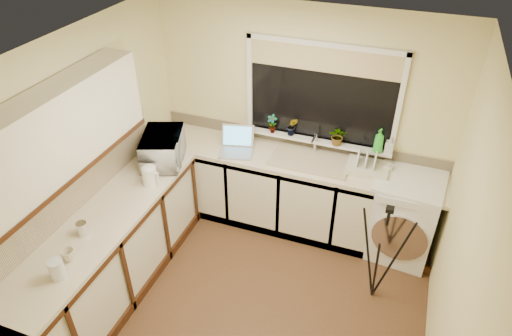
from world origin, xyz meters
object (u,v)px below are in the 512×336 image
at_px(plant_b, 292,126).
at_px(dish_rack, 368,168).
at_px(laptop, 237,145).
at_px(tripod, 380,254).
at_px(plant_a, 272,124).
at_px(plant_d, 338,136).
at_px(cup_left, 68,255).
at_px(soap_bottle_clear, 390,145).
at_px(washing_machine, 403,216).
at_px(cup_back, 387,168).
at_px(kettle, 150,176).
at_px(steel_jar, 82,229).
at_px(soap_bottle_green, 379,141).
at_px(microwave, 163,148).
at_px(glass_jug, 57,269).

bearing_deg(plant_b, dish_rack, -11.44).
xyz_separation_m(laptop, dish_rack, (1.40, 0.09, -0.03)).
distance_m(tripod, plant_a, 1.77).
xyz_separation_m(plant_d, cup_left, (-1.68, -2.22, -0.20)).
xyz_separation_m(tripod, soap_bottle_clear, (-0.12, 0.97, 0.59)).
distance_m(washing_machine, plant_d, 1.07).
bearing_deg(dish_rack, cup_left, -134.96).
height_order(cup_back, cup_left, cup_left).
relative_size(dish_rack, tripod, 0.38).
bearing_deg(plant_a, kettle, -128.04).
xyz_separation_m(kettle, steel_jar, (-0.16, -0.82, -0.03)).
height_order(laptop, dish_rack, laptop).
distance_m(dish_rack, soap_bottle_clear, 0.32).
bearing_deg(plant_a, soap_bottle_clear, 1.02).
bearing_deg(soap_bottle_green, dish_rack, -110.32).
distance_m(tripod, microwave, 2.39).
relative_size(tripod, cup_back, 10.12).
relative_size(plant_d, cup_left, 1.89).
distance_m(tripod, cup_left, 2.68).
bearing_deg(kettle, plant_b, 46.09).
bearing_deg(tripod, laptop, 132.72).
relative_size(laptop, plant_b, 2.00).
xyz_separation_m(washing_machine, plant_a, (-1.52, 0.21, 0.69)).
bearing_deg(plant_d, glass_jug, -124.24).
height_order(dish_rack, tripod, tripod).
relative_size(glass_jug, microwave, 0.29).
bearing_deg(laptop, plant_d, -1.08).
height_order(tripod, soap_bottle_green, soap_bottle_green).
bearing_deg(cup_left, cup_back, 43.68).
xyz_separation_m(kettle, cup_left, (-0.08, -1.11, -0.04)).
height_order(tripod, plant_a, plant_a).
xyz_separation_m(dish_rack, soap_bottle_clear, (0.17, 0.18, 0.21)).
height_order(soap_bottle_green, cup_left, soap_bottle_green).
bearing_deg(tripod, plant_b, 115.18).
distance_m(microwave, cup_left, 1.52).
bearing_deg(glass_jug, soap_bottle_clear, 48.36).
relative_size(dish_rack, cup_back, 3.86).
bearing_deg(steel_jar, washing_machine, 34.17).
bearing_deg(cup_back, kettle, -154.75).
relative_size(steel_jar, soap_bottle_clear, 0.68).
bearing_deg(cup_back, cup_left, -136.32).
height_order(tripod, cup_back, tripod).
distance_m(tripod, glass_jug, 2.74).
height_order(glass_jug, soap_bottle_green, soap_bottle_green).
height_order(tripod, glass_jug, tripod).
bearing_deg(plant_d, tripod, -55.55).
relative_size(laptop, kettle, 2.27).
height_order(glass_jug, soap_bottle_clear, soap_bottle_clear).
bearing_deg(plant_a, cup_left, -113.14).
height_order(glass_jug, steel_jar, glass_jug).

